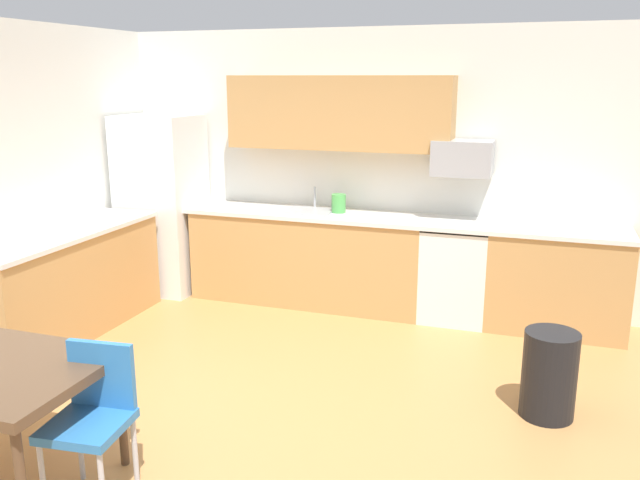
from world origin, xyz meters
TOP-DOWN VIEW (x-y plane):
  - ground_plane at (0.00, 0.00)m, footprint 12.00×12.00m
  - wall_back at (0.00, 2.65)m, footprint 5.80×0.10m
  - cabinet_run_back at (-0.57, 2.30)m, footprint 2.35×0.60m
  - cabinet_run_back_right at (1.80, 2.30)m, footprint 1.20×0.60m
  - cabinet_run_left at (-2.30, 0.80)m, footprint 0.60×2.00m
  - countertop_back at (0.00, 2.30)m, footprint 4.80×0.64m
  - countertop_left at (-2.30, 0.80)m, footprint 0.64×2.00m
  - upper_cabinets_back at (-0.30, 2.43)m, footprint 2.20×0.34m
  - refrigerator at (-2.18, 2.22)m, footprint 0.76×0.70m
  - oven_range at (0.90, 2.30)m, footprint 0.60×0.60m
  - microwave at (0.90, 2.40)m, footprint 0.54×0.36m
  - sink_basin at (-0.56, 2.30)m, footprint 0.48×0.40m
  - sink_faucet at (-0.56, 2.48)m, footprint 0.02×0.02m
  - chair_near_table at (-0.58, -1.07)m, footprint 0.44×0.44m
  - trash_bin at (1.75, 0.63)m, footprint 0.36×0.36m
  - kettle at (-0.27, 2.35)m, footprint 0.14×0.14m

SIDE VIEW (x-z plane):
  - ground_plane at x=0.00m, z-range 0.00..0.00m
  - trash_bin at x=1.75m, z-range 0.00..0.60m
  - cabinet_run_back at x=-0.57m, z-range 0.00..0.90m
  - cabinet_run_back_right at x=1.80m, z-range 0.00..0.90m
  - cabinet_run_left at x=-2.30m, z-range 0.00..0.90m
  - oven_range at x=0.90m, z-range 0.00..0.91m
  - chair_near_table at x=-0.58m, z-range 0.08..0.93m
  - sink_basin at x=-0.56m, z-range 0.81..0.95m
  - countertop_back at x=0.00m, z-range 0.90..0.94m
  - countertop_left at x=-2.30m, z-range 0.90..0.94m
  - refrigerator at x=-2.18m, z-range 0.00..1.86m
  - kettle at x=-0.27m, z-range 0.92..1.12m
  - sink_faucet at x=-0.56m, z-range 0.92..1.16m
  - wall_back at x=0.00m, z-range 0.00..2.70m
  - microwave at x=0.90m, z-range 1.36..1.68m
  - upper_cabinets_back at x=-0.30m, z-range 1.55..2.25m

